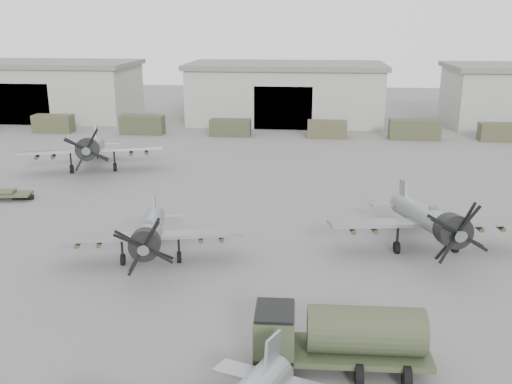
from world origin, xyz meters
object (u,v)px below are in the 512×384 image
Objects in this scene: aircraft_mid_2 at (429,219)px; aircraft_mid_1 at (150,232)px; fuel_tanker at (339,334)px; aircraft_far_0 at (92,148)px.

aircraft_mid_1 is at bearing -177.04° from aircraft_mid_2.
aircraft_mid_2 reaches higher than fuel_tanker.
aircraft_mid_2 reaches higher than aircraft_mid_1.
aircraft_far_0 is 1.83× the size of fuel_tanker.
aircraft_mid_1 is 15.19m from fuel_tanker.
fuel_tanker is (-6.30, -13.67, -0.67)m from aircraft_mid_2.
aircraft_far_0 is at bearing 140.29° from aircraft_mid_2.
aircraft_mid_1 is at bearing -77.63° from aircraft_far_0.
fuel_tanker is (11.32, -10.12, -0.43)m from aircraft_mid_1.
aircraft_far_0 is (-29.66, 18.00, 0.20)m from aircraft_mid_2.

